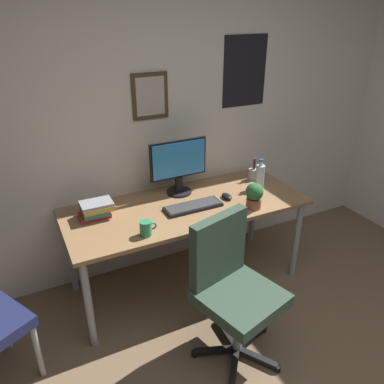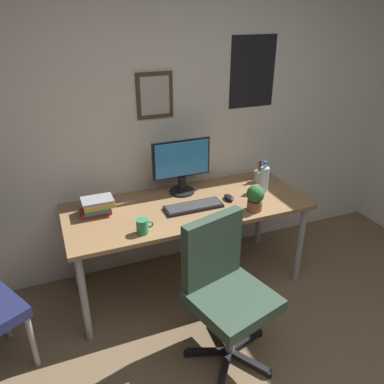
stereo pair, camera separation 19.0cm
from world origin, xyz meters
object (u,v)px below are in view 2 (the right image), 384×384
Objects in this scene: coffee_mug_near at (143,226)px; computer_mouse at (229,198)px; monitor at (182,164)px; water_bottle at (264,179)px; office_chair at (224,285)px; keyboard at (194,206)px; book_stack_left at (97,206)px; potted_plant at (255,197)px; pen_cup at (258,176)px.

computer_mouse is at bearing 16.46° from coffee_mug_near.
coffee_mug_near is at bearing -133.32° from monitor.
water_bottle is (0.33, 0.04, 0.09)m from computer_mouse.
office_chair is 0.69m from keyboard.
coffee_mug_near is 0.44m from book_stack_left.
office_chair reaches higher than book_stack_left.
computer_mouse is (0.29, -0.26, -0.22)m from monitor.
computer_mouse is 0.25m from potted_plant.
pen_cup is (0.66, -0.05, -0.19)m from monitor.
monitor is 4.18× the size of computer_mouse.
office_chair is at bearing -94.60° from monitor.
keyboard is 2.15× the size of pen_cup.
potted_plant is at bearing -19.24° from book_stack_left.
book_stack_left reaches higher than keyboard.
coffee_mug_near is at bearing -159.00° from pen_cup.
keyboard is 1.70× the size of water_bottle.
water_bottle is at bearing 5.49° from keyboard.
pen_cup is at bearing 29.07° from computer_mouse.
office_chair is at bearing -50.85° from coffee_mug_near.
computer_mouse reaches higher than keyboard.
coffee_mug_near is at bearing -179.80° from potted_plant.
office_chair is at bearing -118.13° from computer_mouse.
water_bottle is 1.09m from coffee_mug_near.
monitor is at bearing 160.10° from water_bottle.
monitor reaches higher than water_bottle.
monitor is at bearing 137.88° from computer_mouse.
water_bottle reaches higher than office_chair.
book_stack_left is at bearing -177.79° from pen_cup.
computer_mouse is 0.46× the size of book_stack_left.
book_stack_left is (-0.67, 0.18, 0.05)m from keyboard.
book_stack_left is at bearing 121.77° from coffee_mug_near.
potted_plant reaches higher than computer_mouse.
monitor is at bearing 46.68° from coffee_mug_near.
office_chair is at bearing -95.40° from keyboard.
water_bottle is 1.26× the size of pen_cup.
coffee_mug_near reaches higher than computer_mouse.
office_chair reaches higher than potted_plant.
coffee_mug_near is (-1.06, -0.25, -0.05)m from water_bottle.
keyboard is 2.21× the size of potted_plant.
office_chair reaches higher than computer_mouse.
potted_plant is (0.40, -0.19, 0.09)m from keyboard.
pen_cup reaches higher than computer_mouse.
potted_plant is (0.10, -0.21, 0.09)m from computer_mouse.
office_chair is at bearing -133.96° from water_bottle.
office_chair is 8.16× the size of coffee_mug_near.
office_chair is 1.06m from book_stack_left.
office_chair is 3.95× the size of book_stack_left.
keyboard is (0.06, 0.65, 0.21)m from office_chair.
coffee_mug_near is (-0.45, -0.48, -0.19)m from monitor.
office_chair is 0.64m from coffee_mug_near.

